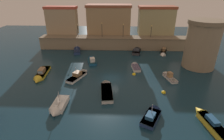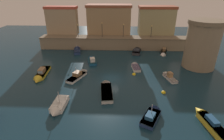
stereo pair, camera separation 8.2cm
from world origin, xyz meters
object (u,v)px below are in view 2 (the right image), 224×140
at_px(moored_boat_2, 92,60).
at_px(moored_boat_4, 41,75).
at_px(moored_boat_3, 153,114).
at_px(mooring_buoy_1, 163,93).
at_px(quay_lamp_2, 123,28).
at_px(moored_boat_12, 80,74).
at_px(quay_lamp_1, 102,28).
at_px(quay_lamp_3, 152,29).
at_px(moored_boat_7, 137,51).
at_px(moored_boat_0, 106,89).
at_px(fortress_tower, 202,44).
at_px(moored_boat_6, 209,122).
at_px(quay_lamp_0, 78,29).
at_px(moored_boat_5, 168,76).
at_px(mooring_buoy_0, 134,75).
at_px(moored_boat_11, 135,67).
at_px(moored_boat_8, 77,50).
at_px(moored_boat_1, 58,107).
at_px(moored_boat_9, 163,53).

distance_m(moored_boat_2, moored_boat_4, 11.93).
bearing_deg(moored_boat_3, mooring_buoy_1, 2.50).
distance_m(quay_lamp_2, moored_boat_12, 20.66).
xyz_separation_m(quay_lamp_1, quay_lamp_2, (5.82, 0.00, -0.18)).
xyz_separation_m(quay_lamp_3, moored_boat_7, (-3.97, -3.55, -5.00)).
bearing_deg(moored_boat_0, fortress_tower, -66.97).
xyz_separation_m(moored_boat_3, moored_boat_4, (-19.89, 11.06, -0.00)).
bearing_deg(moored_boat_6, quay_lamp_0, 26.32).
height_order(moored_boat_4, moored_boat_5, moored_boat_5).
bearing_deg(quay_lamp_3, mooring_buoy_0, -108.43).
relative_size(quay_lamp_2, moored_boat_0, 0.51).
bearing_deg(moored_boat_11, quay_lamp_1, 24.39).
xyz_separation_m(quay_lamp_1, moored_boat_0, (2.73, -23.14, -5.51)).
distance_m(moored_boat_3, moored_boat_11, 16.06).
xyz_separation_m(quay_lamp_0, quay_lamp_1, (6.70, -0.00, 0.33)).
bearing_deg(moored_boat_5, fortress_tower, -69.16).
height_order(quay_lamp_3, mooring_buoy_1, quay_lamp_3).
bearing_deg(fortress_tower, moored_boat_8, 162.78).
height_order(quay_lamp_2, moored_boat_11, quay_lamp_2).
bearing_deg(moored_boat_1, quay_lamp_2, 163.77).
distance_m(moored_boat_7, mooring_buoy_0, 13.36).
height_order(moored_boat_4, moored_boat_6, moored_boat_4).
xyz_separation_m(fortress_tower, mooring_buoy_1, (-9.77, -11.23, -5.09)).
distance_m(moored_boat_5, moored_boat_7, 15.14).
xyz_separation_m(fortress_tower, moored_boat_12, (-24.90, -5.73, -4.73)).
relative_size(quay_lamp_0, quay_lamp_3, 1.03).
bearing_deg(moored_boat_5, quay_lamp_1, 23.33).
distance_m(moored_boat_2, mooring_buoy_1, 18.94).
bearing_deg(mooring_buoy_0, moored_boat_12, -173.72).
relative_size(moored_boat_1, mooring_buoy_1, 6.66).
xyz_separation_m(moored_boat_5, moored_boat_11, (-6.00, 4.35, -0.03)).
distance_m(moored_boat_1, moored_boat_11, 19.36).
xyz_separation_m(moored_boat_3, moored_boat_12, (-12.34, 11.58, 0.00)).
bearing_deg(moored_boat_3, quay_lamp_3, 19.49).
xyz_separation_m(moored_boat_1, moored_boat_5, (18.15, 10.73, -0.04)).
bearing_deg(mooring_buoy_1, fortress_tower, 48.97).
bearing_deg(moored_boat_6, moored_boat_7, 3.74).
distance_m(quay_lamp_3, mooring_buoy_1, 24.13).
relative_size(moored_boat_4, moored_boat_9, 1.17).
bearing_deg(moored_boat_9, moored_boat_6, 16.47).
height_order(quay_lamp_0, moored_boat_0, quay_lamp_0).
distance_m(quay_lamp_2, moored_boat_11, 14.78).
bearing_deg(quay_lamp_3, moored_boat_0, -114.84).
bearing_deg(fortress_tower, moored_boat_4, -169.09).
height_order(moored_boat_6, moored_boat_11, moored_boat_6).
height_order(moored_boat_0, moored_boat_5, moored_boat_5).
relative_size(moored_boat_4, moored_boat_5, 1.48).
height_order(moored_boat_5, moored_boat_6, moored_boat_5).
xyz_separation_m(moored_boat_4, moored_boat_5, (24.74, 0.61, -0.01)).
xyz_separation_m(moored_boat_2, mooring_buoy_1, (13.81, -12.95, -0.41)).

